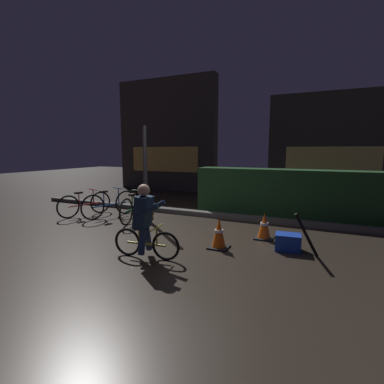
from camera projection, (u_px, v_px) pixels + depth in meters
ground_plane at (171, 239)px, 5.79m from camera, size 40.00×40.00×0.00m
sidewalk_curb at (210, 214)px, 7.76m from camera, size 12.00×0.24×0.12m
hedge_row at (284, 193)px, 7.74m from camera, size 4.80×0.70×1.28m
storefront_left at (167, 136)px, 12.83m from camera, size 4.71×0.54×4.93m
storefront_right at (332, 146)px, 10.74m from camera, size 4.63×0.54×3.95m
street_post at (145, 173)px, 7.27m from camera, size 0.10×0.10×2.40m
parked_bike_leftmost at (85, 204)px, 7.82m from camera, size 0.57×1.48×0.71m
parked_bike_left_mid at (110, 204)px, 7.68m from camera, size 0.59×1.60×0.77m
parked_bike_center_left at (136, 207)px, 7.28m from camera, size 0.46×1.63×0.76m
traffic_cone_near at (219, 234)px, 5.22m from camera, size 0.36×0.36×0.56m
traffic_cone_far at (264, 226)px, 5.77m from camera, size 0.36×0.36×0.54m
blue_crate at (288, 242)px, 5.12m from camera, size 0.47×0.36×0.30m
cyclist at (145, 221)px, 4.71m from camera, size 1.18×0.50×1.25m
closed_umbrella at (307, 236)px, 4.73m from camera, size 0.42×0.27×0.77m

